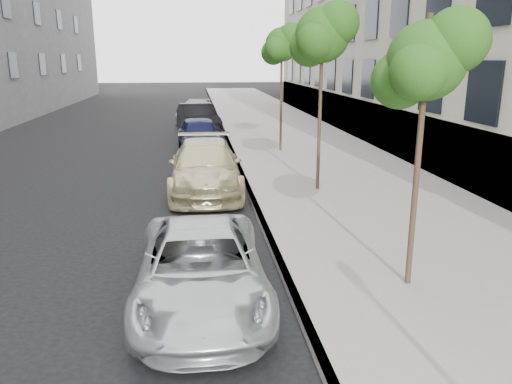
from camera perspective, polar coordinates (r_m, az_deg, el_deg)
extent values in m
plane|color=black|center=(7.22, -3.03, -17.70)|extent=(160.00, 160.00, 0.00)
cube|color=gray|center=(30.66, 1.82, 7.86)|extent=(6.40, 72.00, 0.14)
cube|color=#9E9B93|center=(30.34, -4.08, 7.75)|extent=(0.15, 72.00, 0.14)
cylinder|color=#38281C|center=(8.51, 18.04, 3.80)|extent=(0.10, 0.10, 4.42)
sphere|color=#234C13|center=(8.36, 18.90, 14.00)|extent=(1.23, 1.23, 1.23)
sphere|color=#234C13|center=(8.35, 21.93, 15.80)|extent=(0.99, 0.99, 0.99)
sphere|color=#234C13|center=(8.48, 16.12, 12.18)|extent=(0.92, 0.92, 0.92)
cylinder|color=#38281C|center=(14.56, 7.34, 10.11)|extent=(0.10, 0.10, 5.08)
sphere|color=#234C13|center=(14.52, 7.60, 17.36)|extent=(1.51, 1.51, 1.51)
sphere|color=#234C13|center=(14.44, 9.26, 18.50)|extent=(1.21, 1.21, 1.21)
sphere|color=#234C13|center=(14.68, 6.12, 16.20)|extent=(1.13, 1.13, 1.13)
cylinder|color=#38281C|center=(20.91, 2.90, 11.55)|extent=(0.10, 0.10, 4.99)
sphere|color=#234C13|center=(20.88, 2.96, 16.48)|extent=(1.35, 1.35, 1.35)
sphere|color=#234C13|center=(20.75, 4.07, 17.30)|extent=(1.08, 1.08, 1.08)
sphere|color=#234C13|center=(21.07, 2.00, 15.66)|extent=(1.01, 1.01, 1.01)
imported|color=silver|center=(8.21, -6.29, -8.60)|extent=(2.07, 4.47, 1.24)
imported|color=beige|center=(15.05, -5.82, 2.86)|extent=(2.16, 5.17, 1.49)
imported|color=black|center=(21.52, -6.47, 6.51)|extent=(2.05, 4.47, 1.48)
imported|color=black|center=(26.67, -6.63, 8.26)|extent=(2.43, 5.04, 1.59)
imported|color=#9B9EA3|center=(31.97, -6.96, 9.13)|extent=(2.63, 4.85, 1.34)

